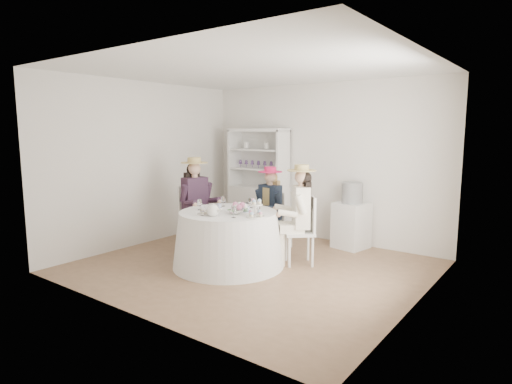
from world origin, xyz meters
The scene contains 23 objects.
ground centered at (0.00, 0.00, 0.00)m, with size 4.50×4.50×0.00m, color brown.
ceiling centered at (0.00, 0.00, 2.70)m, with size 4.50×4.50×0.00m, color white.
wall_back centered at (0.00, 2.00, 1.35)m, with size 4.50×4.50×0.00m, color silver.
wall_front centered at (0.00, -2.00, 1.35)m, with size 4.50×4.50×0.00m, color silver.
wall_left centered at (-2.25, 0.00, 1.35)m, with size 4.50×4.50×0.00m, color silver.
wall_right centered at (2.25, 0.00, 1.35)m, with size 4.50×4.50×0.00m, color silver.
tea_table centered at (-0.29, -0.17, 0.39)m, with size 1.56×1.56×0.78m.
hutch centered at (-1.17, 1.77, 0.69)m, with size 1.30×0.84×1.94m.
side_table centered at (0.70, 1.75, 0.37)m, with size 0.48×0.48×0.74m, color silver.
hatbox centered at (0.70, 1.75, 0.91)m, with size 0.33×0.33×0.33m, color black.
guest_left centered at (-1.24, 0.16, 0.84)m, with size 0.59×0.56×1.48m.
guest_mid centered at (-0.29, 0.84, 0.76)m, with size 0.49×0.51×1.33m.
guest_right centered at (0.46, 0.50, 0.81)m, with size 0.61×0.60×1.43m.
spare_chair centered at (-0.30, 0.99, 0.53)m, with size 0.47×0.47×0.98m.
teacup_a centered at (-0.55, -0.06, 0.81)m, with size 0.08×0.08×0.06m, color white.
teacup_b centered at (-0.21, 0.11, 0.81)m, with size 0.07×0.07×0.06m, color white.
teacup_c centered at (-0.06, -0.04, 0.82)m, with size 0.09×0.09×0.07m, color white.
flower_bowl centered at (-0.10, -0.24, 0.81)m, with size 0.20×0.20×0.05m, color white.
flower_arrangement centered at (-0.06, -0.21, 0.88)m, with size 0.21×0.21×0.08m.
table_teapot centered at (-0.23, -0.53, 0.86)m, with size 0.24×0.17×0.18m.
sandwich_plate centered at (-0.40, -0.49, 0.80)m, with size 0.24×0.24×0.05m.
cupcake_stand centered at (0.25, -0.24, 0.87)m, with size 0.25×0.25×0.23m.
stemware_set centered at (-0.29, -0.17, 0.86)m, with size 0.88×0.92×0.15m.
Camera 1 is at (3.52, -4.63, 1.90)m, focal length 30.00 mm.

